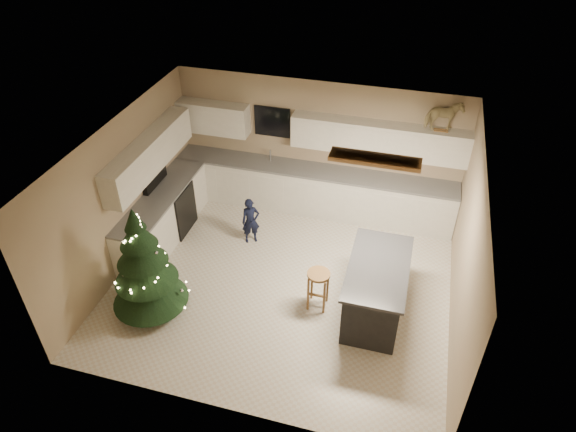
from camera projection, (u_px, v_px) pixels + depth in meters
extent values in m
plane|color=beige|center=(283.00, 282.00, 8.71)|extent=(5.50, 5.50, 0.00)
cube|color=tan|center=(318.00, 146.00, 9.86)|extent=(5.50, 0.02, 2.60)
cube|color=tan|center=(223.00, 346.00, 6.00)|extent=(5.50, 0.02, 2.60)
cube|color=tan|center=(123.00, 195.00, 8.52)|extent=(0.02, 5.00, 2.60)
cube|color=tan|center=(466.00, 252.00, 7.34)|extent=(0.02, 5.00, 2.60)
cube|color=silver|center=(281.00, 147.00, 7.15)|extent=(5.50, 5.00, 0.02)
cube|color=brown|center=(375.00, 159.00, 6.98)|extent=(1.25, 0.32, 0.06)
cube|color=white|center=(375.00, 162.00, 7.00)|extent=(1.15, 0.24, 0.02)
cube|color=silver|center=(313.00, 191.00, 10.14)|extent=(5.48, 0.60, 0.90)
cube|color=silver|center=(163.00, 218.00, 9.43)|extent=(0.60, 2.60, 0.90)
cube|color=slate|center=(314.00, 171.00, 9.85)|extent=(5.48, 0.62, 0.04)
cube|color=slate|center=(160.00, 197.00, 9.14)|extent=(0.62, 2.60, 0.04)
cube|color=silver|center=(213.00, 118.00, 9.93)|extent=(1.40, 0.35, 0.60)
cube|color=silver|center=(379.00, 139.00, 9.24)|extent=(3.20, 0.35, 0.60)
cube|color=silver|center=(149.00, 154.00, 8.80)|extent=(0.35, 2.60, 0.60)
cube|color=black|center=(272.00, 122.00, 9.79)|extent=(0.70, 0.04, 0.60)
cube|color=#99999E|center=(269.00, 165.00, 10.06)|extent=(0.55, 0.40, 0.06)
cylinder|color=#99999E|center=(270.00, 155.00, 10.04)|extent=(0.03, 0.03, 0.24)
cube|color=black|center=(172.00, 208.00, 9.65)|extent=(0.64, 0.75, 0.90)
cube|color=black|center=(155.00, 180.00, 9.35)|extent=(0.10, 0.75, 0.30)
cube|color=black|center=(376.00, 291.00, 7.91)|extent=(0.80, 1.60, 0.90)
cube|color=black|center=(379.00, 268.00, 7.63)|extent=(0.90, 1.70, 0.05)
cylinder|color=brown|center=(319.00, 274.00, 7.88)|extent=(0.36, 0.36, 0.04)
cylinder|color=brown|center=(308.00, 294.00, 8.02)|extent=(0.04, 0.04, 0.65)
cylinder|color=brown|center=(324.00, 298.00, 7.96)|extent=(0.04, 0.04, 0.65)
cylinder|color=brown|center=(312.00, 283.00, 8.22)|extent=(0.04, 0.04, 0.65)
cylinder|color=brown|center=(328.00, 286.00, 8.16)|extent=(0.04, 0.04, 0.65)
cube|color=brown|center=(318.00, 295.00, 8.16)|extent=(0.28, 0.03, 0.03)
cylinder|color=#3F2816|center=(152.00, 301.00, 8.17)|extent=(0.10, 0.10, 0.26)
cone|color=#183519|center=(148.00, 286.00, 7.96)|extent=(1.18, 1.18, 0.61)
cone|color=#183519|center=(144.00, 267.00, 7.73)|extent=(0.97, 0.97, 0.52)
cone|color=#183519|center=(140.00, 249.00, 7.52)|extent=(0.76, 0.76, 0.48)
cone|color=#183519|center=(137.00, 233.00, 7.34)|extent=(0.55, 0.55, 0.43)
cone|color=#183519|center=(133.00, 219.00, 7.19)|extent=(0.31, 0.31, 0.35)
sphere|color=#FFD88C|center=(187.00, 305.00, 7.99)|extent=(0.03, 0.03, 0.03)
sphere|color=#FFD88C|center=(189.00, 294.00, 8.13)|extent=(0.03, 0.03, 0.03)
sphere|color=#FFD88C|center=(187.00, 283.00, 8.26)|extent=(0.03, 0.03, 0.03)
sphere|color=#FFD88C|center=(181.00, 275.00, 8.36)|extent=(0.03, 0.03, 0.03)
sphere|color=#FFD88C|center=(172.00, 269.00, 8.42)|extent=(0.03, 0.03, 0.03)
sphere|color=#FFD88C|center=(161.00, 265.00, 8.43)|extent=(0.03, 0.03, 0.03)
sphere|color=#FFD88C|center=(149.00, 264.00, 8.39)|extent=(0.03, 0.03, 0.03)
sphere|color=#FFD88C|center=(137.00, 265.00, 8.30)|extent=(0.03, 0.03, 0.03)
sphere|color=#FFD88C|center=(128.00, 269.00, 8.18)|extent=(0.03, 0.03, 0.03)
sphere|color=#FFD88C|center=(120.00, 274.00, 8.03)|extent=(0.03, 0.03, 0.03)
sphere|color=#FFD88C|center=(116.00, 279.00, 7.88)|extent=(0.03, 0.03, 0.03)
sphere|color=#FFD88C|center=(115.00, 284.00, 7.73)|extent=(0.03, 0.03, 0.03)
sphere|color=#FFD88C|center=(118.00, 288.00, 7.60)|extent=(0.03, 0.03, 0.03)
sphere|color=#FFD88C|center=(125.00, 291.00, 7.51)|extent=(0.03, 0.03, 0.03)
sphere|color=#FFD88C|center=(133.00, 291.00, 7.45)|extent=(0.03, 0.03, 0.03)
sphere|color=#FFD88C|center=(142.00, 288.00, 7.44)|extent=(0.03, 0.03, 0.03)
sphere|color=#FFD88C|center=(151.00, 283.00, 7.46)|extent=(0.03, 0.03, 0.03)
sphere|color=#FFD88C|center=(159.00, 277.00, 7.50)|extent=(0.03, 0.03, 0.03)
sphere|color=#FFD88C|center=(164.00, 270.00, 7.57)|extent=(0.03, 0.03, 0.03)
sphere|color=#FFD88C|center=(166.00, 262.00, 7.64)|extent=(0.03, 0.03, 0.03)
sphere|color=#FFD88C|center=(165.00, 255.00, 7.71)|extent=(0.03, 0.03, 0.03)
sphere|color=#FFD88C|center=(162.00, 249.00, 7.76)|extent=(0.03, 0.03, 0.03)
sphere|color=#FFD88C|center=(157.00, 244.00, 7.79)|extent=(0.03, 0.03, 0.03)
sphere|color=#FFD88C|center=(151.00, 241.00, 7.79)|extent=(0.03, 0.03, 0.03)
sphere|color=#FFD88C|center=(144.00, 239.00, 7.77)|extent=(0.03, 0.03, 0.03)
sphere|color=#FFD88C|center=(137.00, 239.00, 7.72)|extent=(0.03, 0.03, 0.03)
sphere|color=#FFD88C|center=(131.00, 239.00, 7.64)|extent=(0.03, 0.03, 0.03)
sphere|color=#FFD88C|center=(127.00, 240.00, 7.56)|extent=(0.03, 0.03, 0.03)
sphere|color=#FFD88C|center=(124.00, 241.00, 7.47)|extent=(0.03, 0.03, 0.03)
sphere|color=#FFD88C|center=(123.00, 242.00, 7.39)|extent=(0.03, 0.03, 0.03)
sphere|color=#FFD88C|center=(124.00, 243.00, 7.32)|extent=(0.03, 0.03, 0.03)
sphere|color=#FFD88C|center=(127.00, 243.00, 7.26)|extent=(0.03, 0.03, 0.03)
sphere|color=#FFD88C|center=(130.00, 241.00, 7.22)|extent=(0.03, 0.03, 0.03)
sphere|color=#FFD88C|center=(134.00, 239.00, 7.20)|extent=(0.03, 0.03, 0.03)
sphere|color=#FFD88C|center=(137.00, 236.00, 7.20)|extent=(0.03, 0.03, 0.03)
sphere|color=#FFD88C|center=(139.00, 232.00, 7.20)|extent=(0.03, 0.03, 0.03)
sphere|color=#FFD88C|center=(141.00, 228.00, 7.21)|extent=(0.03, 0.03, 0.03)
sphere|color=#FFD88C|center=(141.00, 224.00, 7.22)|extent=(0.03, 0.03, 0.03)
sphere|color=#FFD88C|center=(140.00, 220.00, 7.22)|extent=(0.03, 0.03, 0.03)
sphere|color=#FFD88C|center=(138.00, 217.00, 7.21)|extent=(0.03, 0.03, 0.03)
sphere|color=#FFD88C|center=(136.00, 214.00, 7.19)|extent=(0.03, 0.03, 0.03)
sphere|color=silver|center=(179.00, 296.00, 7.91)|extent=(0.06, 0.06, 0.06)
sphere|color=silver|center=(143.00, 261.00, 8.17)|extent=(0.06, 0.06, 0.06)
sphere|color=silver|center=(127.00, 277.00, 7.49)|extent=(0.06, 0.06, 0.06)
sphere|color=silver|center=(157.00, 251.00, 7.56)|extent=(0.06, 0.06, 0.06)
sphere|color=silver|center=(133.00, 233.00, 7.48)|extent=(0.06, 0.06, 0.06)
sphere|color=silver|center=(133.00, 226.00, 7.20)|extent=(0.06, 0.06, 0.06)
imported|color=black|center=(251.00, 221.00, 9.33)|extent=(0.40, 0.36, 0.91)
cube|color=brown|center=(441.00, 131.00, 8.81)|extent=(0.24, 0.02, 0.02)
cube|color=brown|center=(441.00, 129.00, 8.86)|extent=(0.24, 0.02, 0.02)
imported|color=tan|center=(444.00, 116.00, 8.68)|extent=(0.67, 0.48, 0.51)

